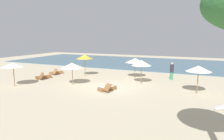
{
  "coord_description": "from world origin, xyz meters",
  "views": [
    {
      "loc": [
        6.82,
        -14.88,
        4.21
      ],
      "look_at": [
        -0.85,
        2.35,
        1.1
      ],
      "focal_mm": 32.48,
      "sensor_mm": 36.0,
      "label": 1
    }
  ],
  "objects_px": {
    "umbrella_0": "(199,69)",
    "umbrella_5": "(13,65)",
    "lounger_0": "(43,77)",
    "lounger_1": "(107,88)",
    "umbrella_1": "(85,57)",
    "person_0": "(172,71)",
    "umbrella_2": "(72,65)",
    "umbrella_4": "(141,63)",
    "surfboard": "(223,107)",
    "lounger_2": "(56,73)",
    "umbrella_6": "(135,60)"
  },
  "relations": [
    {
      "from": "umbrella_1",
      "to": "person_0",
      "type": "distance_m",
      "value": 9.08
    },
    {
      "from": "lounger_0",
      "to": "person_0",
      "type": "height_order",
      "value": "person_0"
    },
    {
      "from": "umbrella_6",
      "to": "surfboard",
      "type": "distance_m",
      "value": 10.0
    },
    {
      "from": "umbrella_2",
      "to": "lounger_1",
      "type": "xyz_separation_m",
      "value": [
        3.61,
        -0.47,
        -1.56
      ]
    },
    {
      "from": "umbrella_5",
      "to": "surfboard",
      "type": "bearing_deg",
      "value": 4.79
    },
    {
      "from": "umbrella_0",
      "to": "umbrella_4",
      "type": "height_order",
      "value": "umbrella_4"
    },
    {
      "from": "umbrella_1",
      "to": "umbrella_4",
      "type": "xyz_separation_m",
      "value": [
        6.53,
        -1.06,
        -0.19
      ]
    },
    {
      "from": "lounger_1",
      "to": "lounger_2",
      "type": "relative_size",
      "value": 1.02
    },
    {
      "from": "lounger_0",
      "to": "umbrella_5",
      "type": "bearing_deg",
      "value": -90.72
    },
    {
      "from": "umbrella_2",
      "to": "surfboard",
      "type": "bearing_deg",
      "value": -5.42
    },
    {
      "from": "umbrella_4",
      "to": "lounger_2",
      "type": "xyz_separation_m",
      "value": [
        -10.13,
        0.7,
        -1.73
      ]
    },
    {
      "from": "umbrella_0",
      "to": "umbrella_4",
      "type": "distance_m",
      "value": 4.92
    },
    {
      "from": "umbrella_1",
      "to": "umbrella_6",
      "type": "relative_size",
      "value": 1.13
    },
    {
      "from": "umbrella_1",
      "to": "umbrella_6",
      "type": "height_order",
      "value": "umbrella_1"
    },
    {
      "from": "person_0",
      "to": "umbrella_1",
      "type": "bearing_deg",
      "value": -168.1
    },
    {
      "from": "person_0",
      "to": "umbrella_4",
      "type": "bearing_deg",
      "value": -127.97
    },
    {
      "from": "umbrella_2",
      "to": "lounger_1",
      "type": "bearing_deg",
      "value": -7.39
    },
    {
      "from": "person_0",
      "to": "surfboard",
      "type": "xyz_separation_m",
      "value": [
        3.99,
        -6.87,
        -0.83
      ]
    },
    {
      "from": "lounger_2",
      "to": "lounger_0",
      "type": "bearing_deg",
      "value": -79.49
    },
    {
      "from": "umbrella_0",
      "to": "lounger_2",
      "type": "relative_size",
      "value": 1.21
    },
    {
      "from": "umbrella_1",
      "to": "surfboard",
      "type": "bearing_deg",
      "value": -21.42
    },
    {
      "from": "umbrella_5",
      "to": "umbrella_6",
      "type": "height_order",
      "value": "umbrella_6"
    },
    {
      "from": "umbrella_0",
      "to": "umbrella_5",
      "type": "height_order",
      "value": "umbrella_0"
    },
    {
      "from": "lounger_0",
      "to": "umbrella_1",
      "type": "bearing_deg",
      "value": 43.06
    },
    {
      "from": "lounger_0",
      "to": "lounger_1",
      "type": "xyz_separation_m",
      "value": [
        7.85,
        -1.45,
        0.0
      ]
    },
    {
      "from": "umbrella_0",
      "to": "person_0",
      "type": "height_order",
      "value": "umbrella_0"
    },
    {
      "from": "umbrella_5",
      "to": "person_0",
      "type": "relative_size",
      "value": 1.19
    },
    {
      "from": "umbrella_0",
      "to": "lounger_0",
      "type": "distance_m",
      "value": 14.48
    },
    {
      "from": "umbrella_2",
      "to": "surfboard",
      "type": "relative_size",
      "value": 1.11
    },
    {
      "from": "umbrella_6",
      "to": "umbrella_1",
      "type": "bearing_deg",
      "value": -166.43
    },
    {
      "from": "umbrella_5",
      "to": "person_0",
      "type": "height_order",
      "value": "umbrella_5"
    },
    {
      "from": "umbrella_2",
      "to": "lounger_1",
      "type": "relative_size",
      "value": 1.14
    },
    {
      "from": "lounger_0",
      "to": "lounger_2",
      "type": "xyz_separation_m",
      "value": [
        -0.48,
        2.57,
        -0.0
      ]
    },
    {
      "from": "umbrella_6",
      "to": "person_0",
      "type": "bearing_deg",
      "value": 9.45
    },
    {
      "from": "umbrella_2",
      "to": "umbrella_5",
      "type": "height_order",
      "value": "umbrella_5"
    },
    {
      "from": "umbrella_6",
      "to": "lounger_2",
      "type": "xyz_separation_m",
      "value": [
        -8.82,
        -1.61,
        -1.66
      ]
    },
    {
      "from": "lounger_0",
      "to": "umbrella_0",
      "type": "bearing_deg",
      "value": 1.94
    },
    {
      "from": "lounger_1",
      "to": "person_0",
      "type": "distance_m",
      "value": 7.48
    },
    {
      "from": "umbrella_2",
      "to": "umbrella_5",
      "type": "distance_m",
      "value": 4.93
    },
    {
      "from": "lounger_0",
      "to": "lounger_2",
      "type": "relative_size",
      "value": 0.99
    },
    {
      "from": "umbrella_4",
      "to": "lounger_1",
      "type": "relative_size",
      "value": 1.21
    },
    {
      "from": "umbrella_2",
      "to": "umbrella_5",
      "type": "bearing_deg",
      "value": -150.27
    },
    {
      "from": "lounger_0",
      "to": "umbrella_2",
      "type": "bearing_deg",
      "value": -13.08
    },
    {
      "from": "umbrella_5",
      "to": "lounger_1",
      "type": "height_order",
      "value": "umbrella_5"
    },
    {
      "from": "umbrella_4",
      "to": "lounger_1",
      "type": "height_order",
      "value": "umbrella_4"
    },
    {
      "from": "lounger_2",
      "to": "surfboard",
      "type": "distance_m",
      "value": 17.05
    },
    {
      "from": "umbrella_4",
      "to": "surfboard",
      "type": "xyz_separation_m",
      "value": [
        6.26,
        -3.96,
        -1.87
      ]
    },
    {
      "from": "surfboard",
      "to": "lounger_2",
      "type": "bearing_deg",
      "value": 164.13
    },
    {
      "from": "lounger_1",
      "to": "umbrella_2",
      "type": "bearing_deg",
      "value": 172.61
    },
    {
      "from": "umbrella_6",
      "to": "person_0",
      "type": "relative_size",
      "value": 1.2
    }
  ]
}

